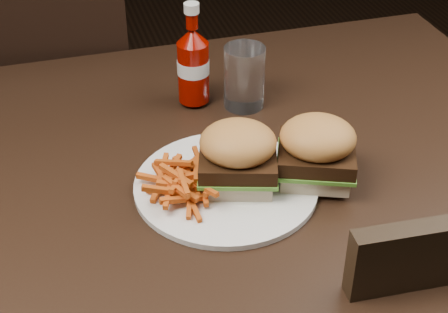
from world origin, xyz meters
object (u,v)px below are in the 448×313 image
object	(u,v)px
plate	(226,186)
tumbler	(244,77)
dining_table	(198,171)
chair_far	(45,134)
ketchup_bottle	(193,72)

from	to	relation	value
plate	tumbler	distance (m)	0.24
tumbler	dining_table	bearing A→B (deg)	-130.80
plate	chair_far	bearing A→B (deg)	109.27
chair_far	ketchup_bottle	distance (m)	0.66
dining_table	plate	world-z (taller)	plate
plate	dining_table	bearing A→B (deg)	105.44
plate	tumbler	world-z (taller)	tumbler
dining_table	chair_far	world-z (taller)	dining_table
tumbler	ketchup_bottle	bearing A→B (deg)	157.93
plate	tumbler	size ratio (longest dim) A/B	2.46
ketchup_bottle	tumbler	world-z (taller)	ketchup_bottle
chair_far	dining_table	bearing A→B (deg)	114.09
ketchup_bottle	chair_far	bearing A→B (deg)	119.46
chair_far	plate	xyz separation A→B (m)	(0.25, -0.72, 0.33)
plate	ketchup_bottle	size ratio (longest dim) A/B	2.50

